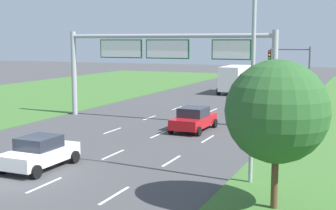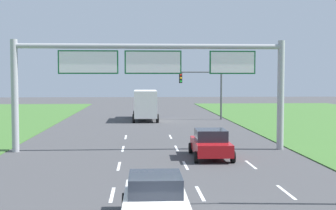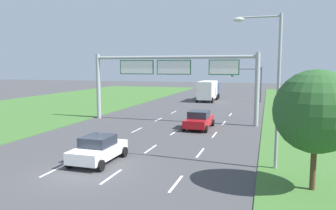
# 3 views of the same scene
# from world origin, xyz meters

# --- Properties ---
(car_near_red) EXTENTS (2.29, 4.49, 1.65)m
(car_near_red) POSITION_xyz_m (3.44, 14.29, 0.82)
(car_near_red) COLOR red
(car_near_red) RESTS_ON ground_plane
(car_lead_silver) EXTENTS (2.24, 4.13, 1.60)m
(car_lead_silver) POSITION_xyz_m (-0.18, 2.14, 0.80)
(car_lead_silver) COLOR white
(car_lead_silver) RESTS_ON ground_plane
(box_truck) EXTENTS (2.71, 8.36, 3.26)m
(box_truck) POSITION_xyz_m (-0.04, 38.84, 1.76)
(box_truck) COLOR navy
(box_truck) RESTS_ON ground_plane
(sign_gantry) EXTENTS (17.24, 0.44, 7.00)m
(sign_gantry) POSITION_xyz_m (0.05, 17.16, 4.98)
(sign_gantry) COLOR #9EA0A5
(sign_gantry) RESTS_ON ground_plane
(traffic_light_mast) EXTENTS (4.76, 0.49, 5.60)m
(traffic_light_mast) POSITION_xyz_m (6.41, 38.76, 3.87)
(traffic_light_mast) COLOR #47494F
(traffic_light_mast) RESTS_ON ground_plane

